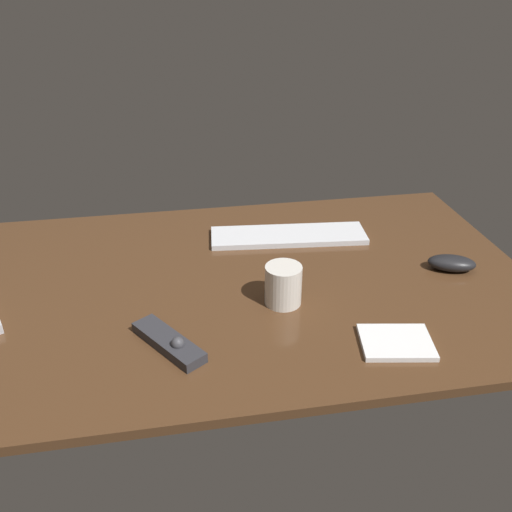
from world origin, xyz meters
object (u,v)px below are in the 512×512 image
Objects in this scene: computer_mouse at (452,263)px; coffee_mug at (283,285)px; media_remote at (169,342)px; keyboard at (288,236)px; notepad at (396,342)px.

computer_mouse is 42.90cm from coffee_mug.
computer_mouse is 69.35cm from media_remote.
media_remote is at bearing -123.34° from keyboard.
notepad is at bearing 46.91° from media_remote.
computer_mouse is 34.41cm from notepad.
keyboard is at bearing 102.36° from notepad.
media_remote reaches higher than keyboard.
media_remote is 43.60cm from notepad.
media_remote is (-32.65, -40.81, 0.45)cm from keyboard.
keyboard reaches higher than notepad.
coffee_mug is 26.04cm from notepad.
coffee_mug is (-42.29, -6.70, 2.60)cm from computer_mouse.
coffee_mug reaches higher than keyboard.
computer_mouse reaches higher than notepad.
computer_mouse is 0.81× the size of notepad.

